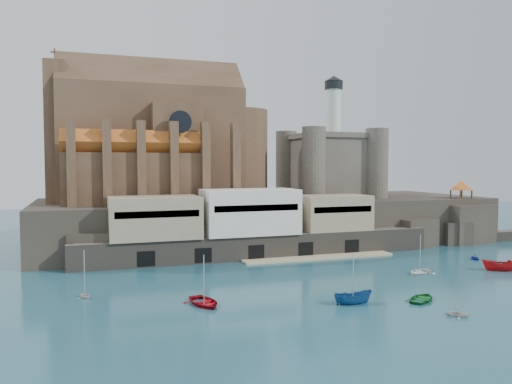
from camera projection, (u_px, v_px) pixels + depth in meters
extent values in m
plane|color=#1B4B5A|center=(359.00, 280.00, 76.87)|extent=(300.00, 300.00, 0.00)
cube|color=black|center=(269.00, 220.00, 114.36)|extent=(100.00, 34.00, 10.00)
cube|color=black|center=(97.00, 249.00, 86.57)|extent=(9.00, 5.00, 6.00)
cube|color=black|center=(188.00, 245.00, 91.76)|extent=(9.00, 5.00, 6.00)
cube|color=black|center=(274.00, 240.00, 97.27)|extent=(9.00, 5.00, 6.00)
cube|color=black|center=(351.00, 236.00, 102.78)|extent=(9.00, 5.00, 6.00)
cube|color=black|center=(416.00, 233.00, 107.97)|extent=(9.00, 5.00, 6.00)
cube|color=#61594E|center=(261.00, 245.00, 95.39)|extent=(70.00, 6.00, 4.50)
cube|color=#C5B383|center=(319.00, 257.00, 94.51)|extent=(30.00, 4.00, 0.40)
cube|color=black|center=(146.00, 259.00, 85.56)|extent=(3.00, 0.40, 2.60)
cube|color=black|center=(203.00, 255.00, 88.80)|extent=(3.00, 0.40, 2.60)
cube|color=black|center=(256.00, 252.00, 92.04)|extent=(3.00, 0.40, 2.60)
cube|color=black|center=(306.00, 249.00, 95.29)|extent=(3.00, 0.40, 2.60)
cube|color=black|center=(352.00, 246.00, 98.53)|extent=(3.00, 0.40, 2.60)
cube|color=gray|center=(155.00, 217.00, 89.52)|extent=(16.00, 9.00, 7.50)
cube|color=silver|center=(250.00, 212.00, 95.33)|extent=(18.00, 9.00, 8.50)
cube|color=gray|center=(334.00, 212.00, 101.21)|extent=(14.00, 8.00, 7.00)
cube|color=#4C3523|center=(152.00, 145.00, 106.87)|extent=(38.00, 14.00, 24.00)
cube|color=#4C3523|center=(151.00, 88.00, 106.20)|extent=(38.00, 13.01, 13.01)
cylinder|color=#4C3523|center=(237.00, 154.00, 113.14)|extent=(14.00, 14.00, 20.00)
cube|color=#4C3523|center=(171.00, 154.00, 108.28)|extent=(10.00, 20.00, 20.00)
cube|color=#4C3523|center=(138.00, 179.00, 96.99)|extent=(28.00, 5.00, 10.00)
cube|color=#4C3523|center=(129.00, 176.00, 114.93)|extent=(28.00, 5.00, 10.00)
cube|color=#BF5D20|center=(137.00, 145.00, 96.62)|extent=(28.00, 5.66, 5.66)
cube|color=#BF5D20|center=(129.00, 148.00, 114.56)|extent=(28.00, 5.66, 5.66)
cube|color=#4C3523|center=(56.00, 133.00, 100.59)|extent=(4.00, 10.00, 28.00)
cylinder|color=black|center=(180.00, 122.00, 96.56)|extent=(4.40, 0.30, 4.40)
cube|color=#4C3523|center=(71.00, 163.00, 90.10)|extent=(1.60, 2.20, 16.00)
cube|color=#4C3523|center=(107.00, 163.00, 92.11)|extent=(1.60, 2.20, 16.00)
cube|color=#4C3523|center=(141.00, 163.00, 94.12)|extent=(1.60, 2.20, 16.00)
cube|color=#4C3523|center=(174.00, 163.00, 96.13)|extent=(1.60, 2.20, 16.00)
cube|color=#4C3523|center=(205.00, 163.00, 98.14)|extent=(1.60, 2.20, 16.00)
cube|color=#4C3523|center=(236.00, 163.00, 100.15)|extent=(1.60, 2.20, 16.00)
cube|color=#4D473C|center=(329.00, 168.00, 119.82)|extent=(16.00, 16.00, 14.00)
cube|color=#4D473C|center=(330.00, 137.00, 119.41)|extent=(17.00, 17.00, 1.20)
cylinder|color=#4D473C|center=(314.00, 163.00, 109.62)|extent=(5.20, 5.20, 16.00)
cylinder|color=#4D473C|center=(377.00, 163.00, 114.81)|extent=(5.20, 5.20, 16.00)
cylinder|color=#4D473C|center=(286.00, 163.00, 124.73)|extent=(5.20, 5.20, 16.00)
cylinder|color=#4D473C|center=(343.00, 163.00, 129.92)|extent=(5.20, 5.20, 16.00)
cylinder|color=silver|center=(333.00, 114.00, 121.63)|extent=(3.60, 3.60, 12.00)
cylinder|color=black|center=(334.00, 85.00, 121.24)|extent=(4.40, 4.40, 2.00)
cone|color=black|center=(334.00, 79.00, 121.15)|extent=(4.60, 4.60, 1.40)
cube|color=black|center=(460.00, 223.00, 114.80)|extent=(12.00, 10.00, 8.70)
cube|color=black|center=(455.00, 233.00, 110.77)|extent=(6.00, 5.00, 5.00)
cube|color=black|center=(471.00, 227.00, 118.38)|extent=(5.00, 4.00, 6.00)
cube|color=#4C3523|center=(461.00, 203.00, 114.55)|extent=(4.20, 4.20, 0.30)
cylinder|color=#4C3523|center=(460.00, 197.00, 112.43)|extent=(0.36, 0.36, 3.20)
cylinder|color=#4C3523|center=(472.00, 197.00, 113.47)|extent=(0.36, 0.36, 3.20)
cylinder|color=#4C3523|center=(450.00, 197.00, 115.46)|extent=(0.36, 0.36, 3.20)
cylinder|color=#4C3523|center=(462.00, 196.00, 116.49)|extent=(0.36, 0.36, 3.20)
pyramid|color=#BF5D20|center=(461.00, 185.00, 114.31)|extent=(6.40, 6.40, 2.20)
imported|color=#96060F|center=(204.00, 305.00, 63.17)|extent=(4.64, 2.12, 6.27)
imported|color=beige|center=(457.00, 317.00, 58.27)|extent=(2.61, 2.78, 2.76)
imported|color=navy|center=(353.00, 304.00, 63.52)|extent=(2.15, 2.11, 5.19)
imported|color=#196E2A|center=(422.00, 300.00, 65.20)|extent=(3.11, 3.85, 5.43)
imported|color=beige|center=(85.00, 298.00, 66.49)|extent=(2.66, 2.28, 2.64)
imported|color=red|center=(500.00, 271.00, 83.19)|extent=(2.97, 2.95, 5.76)
imported|color=white|center=(420.00, 274.00, 81.16)|extent=(2.60, 4.07, 5.52)
imported|color=navy|center=(475.00, 260.00, 93.10)|extent=(2.59, 1.98, 2.65)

